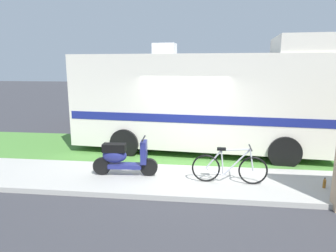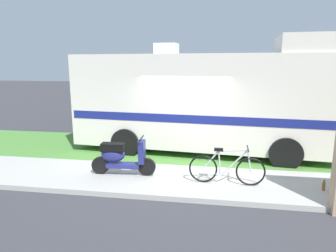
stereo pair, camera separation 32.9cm
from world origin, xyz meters
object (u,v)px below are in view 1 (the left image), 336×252
motorhome_rv (204,99)px  bottle_green (324,184)px  scooter (123,157)px  bicycle (229,168)px  pickup_truck_near (140,103)px

motorhome_rv → bottle_green: bearing=-48.2°
motorhome_rv → scooter: (-1.97, -2.78, -1.14)m
bottle_green → bicycle: bearing=179.0°
bicycle → pickup_truck_near: size_ratio=0.30×
bicycle → bottle_green: 2.12m
motorhome_rv → bottle_green: 4.33m
pickup_truck_near → bottle_green: size_ratio=24.22×
scooter → pickup_truck_near: size_ratio=0.28×
motorhome_rv → bottle_green: motorhome_rv is taller
bottle_green → motorhome_rv: bearing=131.8°
motorhome_rv → bicycle: (0.61, -2.99, -1.23)m
bicycle → pickup_truck_near: (-3.71, 7.57, 0.46)m
bicycle → pickup_truck_near: 8.44m
pickup_truck_near → bicycle: bearing=-63.9°
pickup_truck_near → bottle_green: pickup_truck_near is taller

